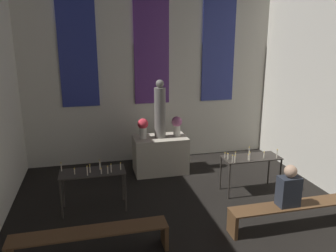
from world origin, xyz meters
TOP-DOWN VIEW (x-y plane):
  - wall_back at (0.00, 10.96)m, footprint 6.69×0.16m
  - altar at (0.00, 9.92)m, footprint 1.28×0.76m
  - statue at (0.00, 9.92)m, footprint 0.27×0.27m
  - flower_vase_left at (-0.41, 9.92)m, footprint 0.25×0.25m
  - flower_vase_right at (0.41, 9.92)m, footprint 0.25×0.25m
  - candle_rack_left at (-1.63, 8.41)m, footprint 1.21×0.51m
  - candle_rack_right at (1.62, 8.41)m, footprint 1.21×0.51m
  - pew_back_left at (-1.72, 6.97)m, footprint 2.33×0.36m
  - pew_back_right at (1.72, 6.97)m, footprint 2.33×0.36m
  - person_seated at (1.58, 6.97)m, footprint 0.36×0.24m

SIDE VIEW (x-z plane):
  - pew_back_left at x=-1.72m, z-range 0.11..0.54m
  - pew_back_right at x=1.72m, z-range 0.11..0.54m
  - altar at x=0.00m, z-range 0.00..0.89m
  - candle_rack_left at x=-1.63m, z-range 0.19..1.17m
  - candle_rack_right at x=1.62m, z-range 0.20..1.17m
  - person_seated at x=1.58m, z-range 0.39..1.12m
  - flower_vase_left at x=-0.41m, z-range 0.93..1.42m
  - flower_vase_right at x=0.41m, z-range 0.93..1.42m
  - statue at x=0.00m, z-range 0.84..2.23m
  - wall_back at x=0.00m, z-range 0.03..4.85m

